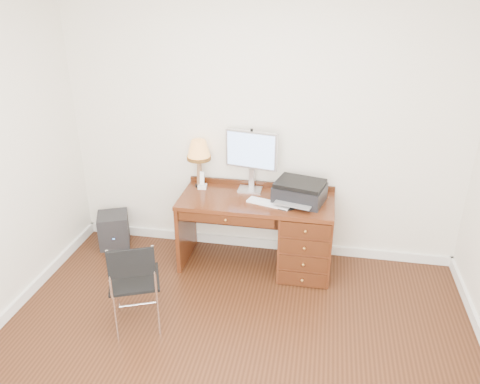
% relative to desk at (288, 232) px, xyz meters
% --- Properties ---
extents(ground, '(4.00, 4.00, 0.00)m').
position_rel_desk_xyz_m(ground, '(-0.32, -1.40, -0.41)').
color(ground, black).
rests_on(ground, ground).
extents(room_shell, '(4.00, 4.00, 4.00)m').
position_rel_desk_xyz_m(room_shell, '(-0.32, -0.77, -0.36)').
color(room_shell, white).
rests_on(room_shell, ground).
extents(desk, '(1.50, 0.67, 0.75)m').
position_rel_desk_xyz_m(desk, '(0.00, 0.00, 0.00)').
color(desk, '#552511').
rests_on(desk, ground).
extents(monitor, '(0.53, 0.21, 0.61)m').
position_rel_desk_xyz_m(monitor, '(-0.42, 0.21, 0.72)').
color(monitor, silver).
rests_on(monitor, desk).
extents(keyboard, '(0.44, 0.24, 0.02)m').
position_rel_desk_xyz_m(keyboard, '(-0.19, -0.10, 0.35)').
color(keyboard, white).
rests_on(keyboard, desk).
extents(mouse_pad, '(0.20, 0.20, 0.04)m').
position_rel_desk_xyz_m(mouse_pad, '(-0.03, -0.12, 0.35)').
color(mouse_pad, black).
rests_on(mouse_pad, desk).
extents(printer, '(0.53, 0.45, 0.20)m').
position_rel_desk_xyz_m(printer, '(0.09, 0.02, 0.44)').
color(printer, black).
rests_on(printer, desk).
extents(leg_lamp, '(0.24, 0.24, 0.50)m').
position_rel_desk_xyz_m(leg_lamp, '(-0.94, 0.19, 0.70)').
color(leg_lamp, black).
rests_on(leg_lamp, desk).
extents(phone, '(0.09, 0.09, 0.18)m').
position_rel_desk_xyz_m(phone, '(-0.90, 0.14, 0.39)').
color(phone, white).
rests_on(phone, desk).
extents(pen_cup, '(0.07, 0.07, 0.09)m').
position_rel_desk_xyz_m(pen_cup, '(0.04, 0.22, 0.38)').
color(pen_cup, black).
rests_on(pen_cup, desk).
extents(chair, '(0.52, 0.53, 0.85)m').
position_rel_desk_xyz_m(chair, '(-1.17, -1.15, 0.10)').
color(chair, black).
rests_on(chair, ground).
extents(equipment_box, '(0.41, 0.41, 0.37)m').
position_rel_desk_xyz_m(equipment_box, '(-1.92, 0.10, -0.23)').
color(equipment_box, black).
rests_on(equipment_box, ground).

